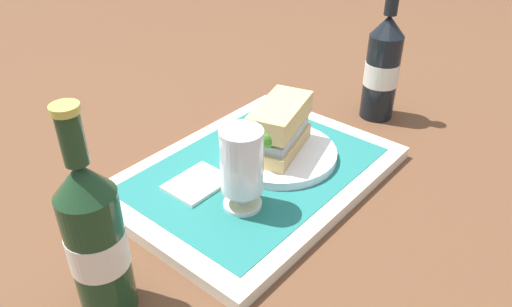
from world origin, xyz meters
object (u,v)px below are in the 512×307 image
object	(u,v)px
sandwich	(279,128)
beer_glass	(242,167)
second_bottle	(382,67)
beer_bottle	(96,239)
plate	(279,153)

from	to	relation	value
sandwich	beer_glass	bearing A→B (deg)	-0.12
second_bottle	sandwich	bearing A→B (deg)	-7.01
beer_glass	beer_bottle	size ratio (longest dim) A/B	0.47
plate	second_bottle	bearing A→B (deg)	172.71
beer_glass	beer_bottle	distance (m)	0.22
plate	beer_bottle	bearing A→B (deg)	4.04
second_bottle	beer_bottle	bearing A→B (deg)	-0.85
beer_glass	second_bottle	world-z (taller)	second_bottle
plate	beer_bottle	size ratio (longest dim) A/B	0.71
plate	second_bottle	size ratio (longest dim) A/B	0.71
second_bottle	beer_glass	bearing A→B (deg)	0.58
beer_bottle	sandwich	bearing A→B (deg)	-176.07
plate	sandwich	world-z (taller)	sandwich
sandwich	beer_glass	world-z (taller)	beer_glass
plate	sandwich	distance (m)	0.05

